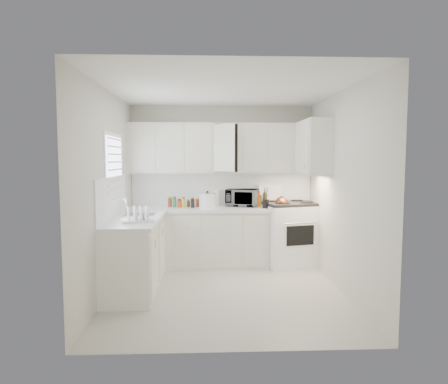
{
  "coord_description": "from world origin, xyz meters",
  "views": [
    {
      "loc": [
        -0.24,
        -5.01,
        1.74
      ],
      "look_at": [
        0.0,
        0.7,
        1.25
      ],
      "focal_mm": 31.7,
      "sensor_mm": 36.0,
      "label": 1
    }
  ],
  "objects": [
    {
      "name": "sink",
      "position": [
        -1.19,
        0.55,
        1.07
      ],
      "size": [
        0.42,
        0.38,
        0.3
      ],
      "primitive_type": null,
      "color": "gray",
      "rests_on": "countertop_left"
    },
    {
      "name": "spice_left_0",
      "position": [
        -0.85,
        1.42,
        1.02
      ],
      "size": [
        0.06,
        0.06,
        0.13
      ],
      "primitive_type": "cylinder",
      "color": "brown",
      "rests_on": "countertop_back"
    },
    {
      "name": "wall_left",
      "position": [
        -1.5,
        0.0,
        1.3
      ],
      "size": [
        0.0,
        3.2,
        3.2
      ],
      "primitive_type": "plane",
      "rotation": [
        1.57,
        0.0,
        1.57
      ],
      "color": "beige",
      "rests_on": "ground"
    },
    {
      "name": "upper_cabinets_back",
      "position": [
        0.0,
        1.44,
        1.5
      ],
      "size": [
        3.0,
        0.33,
        0.8
      ],
      "primitive_type": null,
      "color": "beige",
      "rests_on": "wall_back"
    },
    {
      "name": "upper_cabinets_right",
      "position": [
        1.33,
        0.82,
        1.5
      ],
      "size": [
        0.33,
        0.9,
        0.8
      ],
      "primitive_type": null,
      "color": "beige",
      "rests_on": "wall_right"
    },
    {
      "name": "sauce_right_1",
      "position": [
        0.64,
        1.4,
        1.05
      ],
      "size": [
        0.06,
        0.06,
        0.19
      ],
      "primitive_type": "cylinder",
      "color": "gold",
      "rests_on": "countertop_back"
    },
    {
      "name": "spice_left_2",
      "position": [
        -0.7,
        1.42,
        1.02
      ],
      "size": [
        0.06,
        0.06,
        0.13
      ],
      "primitive_type": "cylinder",
      "color": "#BB4718",
      "rests_on": "countertop_back"
    },
    {
      "name": "window_blinds",
      "position": [
        -1.48,
        0.35,
        1.55
      ],
      "size": [
        0.06,
        0.96,
        1.06
      ],
      "primitive_type": null,
      "color": "white",
      "rests_on": "wall_left"
    },
    {
      "name": "paper_towel",
      "position": [
        -0.09,
        1.51,
        1.08
      ],
      "size": [
        0.12,
        0.12,
        0.27
      ],
      "primitive_type": "cylinder",
      "color": "white",
      "rests_on": "countertop_back"
    },
    {
      "name": "ceiling",
      "position": [
        0.0,
        0.0,
        2.6
      ],
      "size": [
        3.2,
        3.2,
        0.0
      ],
      "primitive_type": "plane",
      "rotation": [
        3.14,
        0.0,
        0.0
      ],
      "color": "white",
      "rests_on": "ground"
    },
    {
      "name": "spice_left_5",
      "position": [
        -0.47,
        1.33,
        1.02
      ],
      "size": [
        0.06,
        0.06,
        0.13
      ],
      "primitive_type": "cylinder",
      "color": "black",
      "rests_on": "countertop_back"
    },
    {
      "name": "countertop_left",
      "position": [
        -1.19,
        0.2,
        0.93
      ],
      "size": [
        0.64,
        1.62,
        0.05
      ],
      "primitive_type": "cube",
      "color": "silver",
      "rests_on": "lower_cabinets_left"
    },
    {
      "name": "floor",
      "position": [
        0.0,
        0.0,
        0.0
      ],
      "size": [
        3.2,
        3.2,
        0.0
      ],
      "primitive_type": "plane",
      "color": "#B9B6A9",
      "rests_on": "ground"
    },
    {
      "name": "wall_right",
      "position": [
        1.5,
        0.0,
        1.3
      ],
      "size": [
        0.0,
        3.2,
        3.2
      ],
      "primitive_type": "plane",
      "rotation": [
        1.57,
        0.0,
        -1.57
      ],
      "color": "beige",
      "rests_on": "ground"
    },
    {
      "name": "countertop_back",
      "position": [
        -0.39,
        1.29,
        0.93
      ],
      "size": [
        2.24,
        0.64,
        0.05
      ],
      "primitive_type": "cube",
      "color": "silver",
      "rests_on": "lower_cabinets_back"
    },
    {
      "name": "stove",
      "position": [
        1.1,
        1.3,
        0.66
      ],
      "size": [
        1.0,
        0.89,
        1.32
      ],
      "primitive_type": null,
      "rotation": [
        0.0,
        0.0,
        0.24
      ],
      "color": "white",
      "rests_on": "floor"
    },
    {
      "name": "wall_back",
      "position": [
        0.0,
        1.6,
        1.3
      ],
      "size": [
        3.0,
        0.0,
        3.0
      ],
      "primitive_type": "plane",
      "rotation": [
        1.57,
        0.0,
        0.0
      ],
      "color": "beige",
      "rests_on": "ground"
    },
    {
      "name": "spice_left_3",
      "position": [
        -0.62,
        1.33,
        1.02
      ],
      "size": [
        0.06,
        0.06,
        0.13
      ],
      "primitive_type": "cylinder",
      "color": "gold",
      "rests_on": "countertop_back"
    },
    {
      "name": "tea_kettle",
      "position": [
        0.92,
        1.14,
        1.05
      ],
      "size": [
        0.27,
        0.24,
        0.22
      ],
      "primitive_type": null,
      "rotation": [
        0.0,
        0.0,
        0.17
      ],
      "color": "maroon",
      "rests_on": "stove"
    },
    {
      "name": "spice_left_6",
      "position": [
        -0.4,
        1.42,
        1.02
      ],
      "size": [
        0.06,
        0.06,
        0.13
      ],
      "primitive_type": "cylinder",
      "color": "brown",
      "rests_on": "countertop_back"
    },
    {
      "name": "utensil_crock",
      "position": [
        0.68,
        1.16,
        1.12
      ],
      "size": [
        0.13,
        0.13,
        0.34
      ],
      "primitive_type": null,
      "rotation": [
        0.0,
        0.0,
        -0.16
      ],
      "color": "black",
      "rests_on": "countertop_back"
    },
    {
      "name": "wall_front",
      "position": [
        0.0,
        -1.6,
        1.3
      ],
      "size": [
        3.0,
        0.0,
        3.0
      ],
      "primitive_type": "plane",
      "rotation": [
        -1.57,
        0.0,
        0.0
      ],
      "color": "beige",
      "rests_on": "ground"
    },
    {
      "name": "sauce_right_0",
      "position": [
        0.58,
        1.46,
        1.05
      ],
      "size": [
        0.06,
        0.06,
        0.19
      ],
      "primitive_type": "cylinder",
      "color": "#BB4718",
      "rests_on": "countertop_back"
    },
    {
      "name": "backsplash_left",
      "position": [
        -1.49,
        0.2,
        1.23
      ],
      "size": [
        0.02,
        1.6,
        0.55
      ],
      "primitive_type": "cube",
      "color": "silver",
      "rests_on": "wall_left"
    },
    {
      "name": "spice_left_4",
      "position": [
        -0.55,
        1.42,
        1.02
      ],
      "size": [
        0.06,
        0.06,
        0.13
      ],
      "primitive_type": "cylinder",
      "color": "#533117",
      "rests_on": "countertop_back"
    },
    {
      "name": "backsplash_back",
      "position": [
        0.0,
        1.59,
        1.23
      ],
      "size": [
        2.98,
        0.02,
        0.55
      ],
      "primitive_type": "cube",
      "color": "silver",
      "rests_on": "wall_back"
    },
    {
      "name": "frying_pan",
      "position": [
        1.28,
        1.46,
        0.97
      ],
      "size": [
        0.32,
        0.5,
        0.04
      ],
      "primitive_type": null,
      "rotation": [
        0.0,
        0.0,
        -0.08
      ],
      "color": "black",
      "rests_on": "stove"
    },
    {
      "name": "dish_rack",
      "position": [
        -1.12,
        -0.09,
        1.05
      ],
      "size": [
        0.44,
        0.38,
        0.21
      ],
      "primitive_type": null,
      "rotation": [
        0.0,
        0.0,
        0.3
      ],
      "color": "white",
      "rests_on": "countertop_left"
    },
    {
      "name": "microwave",
      "position": [
        0.34,
        1.46,
        1.12
      ],
      "size": [
        0.58,
        0.44,
        0.35
      ],
      "primitive_type": "imported",
      "rotation": [
        0.0,
        0.0,
        -0.34
      ],
      "color": "gray",
      "rests_on": "countertop_back"
    },
    {
      "name": "spice_left_1",
      "position": [
        -0.78,
        1.33,
        1.02
      ],
      "size": [
        0.06,
        0.06,
        0.13
      ],
      "primitive_type": "cylinder",
      "color": "#28783F",
      "rests_on": "countertop_back"
    },
    {
      "name": "lower_cabinets_left",
      "position": [
        -1.2,
        0.2,
        0.45
      ],
      "size": [
        0.6,
        1.6,
        0.9
      ],
      "primitive_type": null,
      "color": "beige",
      "rests_on": "floor"
    },
    {
      "name": "spice_left_7",
      "position": [
        -0.32,
        1.33,
        1.02
      ],
      "size": [
        0.06,
        0.06,
        0.13
      ],
      "primitive_type": "cylinder",
      "color": "#28783F",
      "rests_on": "countertop_back"
    },
    {
      "name": "lower_cabinets_back",
      "position": [
        -0.39,
        1.3,
        0.45
      ],
      "size": [
        2.22,
        0.6,
        0.9
      ],
      "primitive_type": null,
      "color": "beige",
      "rests_on": "floor"
    },
    {
      "name": "sauce_right_2",
      "position": [
        0.69,
        1.46,
        1.05
      ],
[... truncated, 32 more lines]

